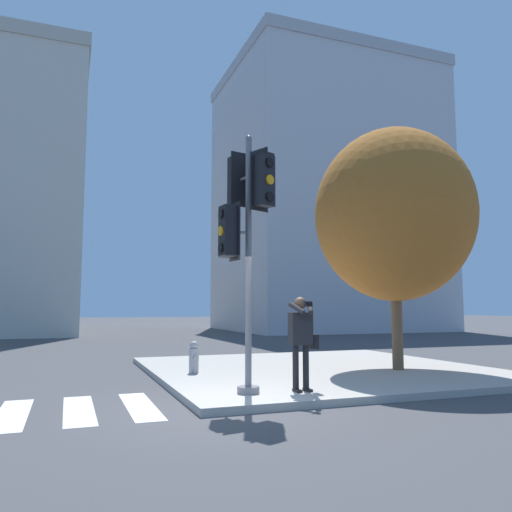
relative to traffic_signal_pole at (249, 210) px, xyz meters
The scene contains 8 objects.
ground_plane 3.43m from the traffic_signal_pole, 139.95° to the right, with size 160.00×160.00×0.00m, color #424244.
sidewalk_corner 5.30m from the traffic_signal_pole, 45.93° to the left, with size 8.00×8.00×0.13m.
crosswalk_stripes 4.99m from the traffic_signal_pole, behind, with size 4.25×2.49×0.01m.
traffic_signal_pole is the anchor object (origin of this frame).
person_photographer 2.42m from the traffic_signal_pole, ahead, with size 0.58×0.54×1.66m.
street_tree 4.85m from the traffic_signal_pole, 22.38° to the left, with size 3.87×3.87×5.88m.
fire_hydrant 4.11m from the traffic_signal_pole, 94.84° to the left, with size 0.22×0.28×0.72m.
building_right 29.35m from the traffic_signal_pole, 58.71° to the left, with size 14.42×12.50×19.49m.
Camera 1 is at (-2.37, -7.77, 1.60)m, focal length 35.00 mm.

